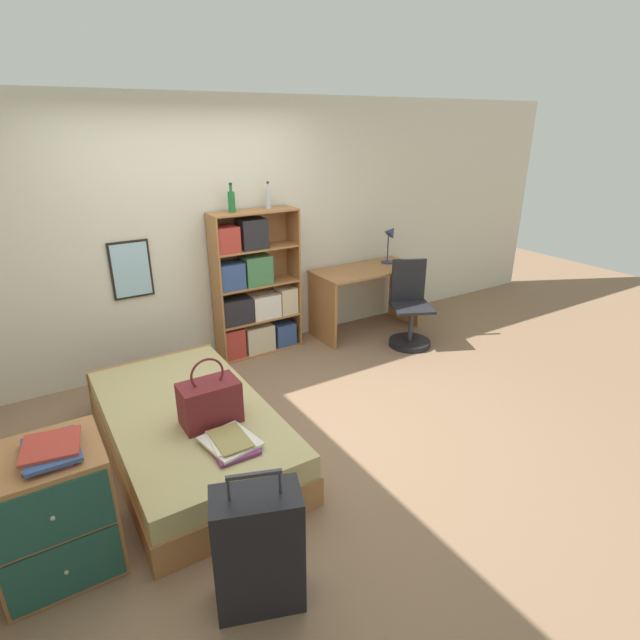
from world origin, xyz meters
name	(u,v)px	position (x,y,z in m)	size (l,w,h in m)	color
ground_plane	(268,427)	(0.00, 0.00, 0.00)	(14.00, 14.00, 0.00)	#84664C
wall_back	(191,236)	(0.00, 1.58, 1.30)	(10.00, 0.09, 2.60)	beige
bed	(189,430)	(-0.64, 0.02, 0.19)	(1.10, 2.01, 0.39)	#A36B3D
handbag	(210,402)	(-0.55, -0.26, 0.55)	(0.40, 0.24, 0.49)	maroon
book_stack_on_bed	(230,442)	(-0.55, -0.60, 0.42)	(0.35, 0.39, 0.06)	silver
suitcase	(258,550)	(-0.74, -1.42, 0.35)	(0.50, 0.38, 0.82)	black
dresser	(54,512)	(-1.59, -0.62, 0.38)	(0.59, 0.55, 0.75)	#A36B3D
magazine_pile_on_dresser	(51,449)	(-1.53, -0.65, 0.78)	(0.32, 0.34, 0.06)	#7A336B
bookcase	(253,293)	(0.54, 1.38, 0.67)	(0.90, 0.29, 1.52)	#A36B3D
bottle_green	(231,201)	(0.38, 1.40, 1.63)	(0.07, 0.07, 0.28)	#1E6B2D
bottle_brown	(268,198)	(0.78, 1.42, 1.63)	(0.06, 0.06, 0.27)	#B7BCC1
desk	(366,288)	(1.91, 1.23, 0.54)	(1.25, 0.60, 0.77)	#A36B3D
desk_lamp	(391,237)	(2.30, 1.29, 1.07)	(0.20, 0.15, 0.46)	navy
desk_chair	(410,318)	(2.10, 0.66, 0.31)	(0.56, 0.56, 0.95)	black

